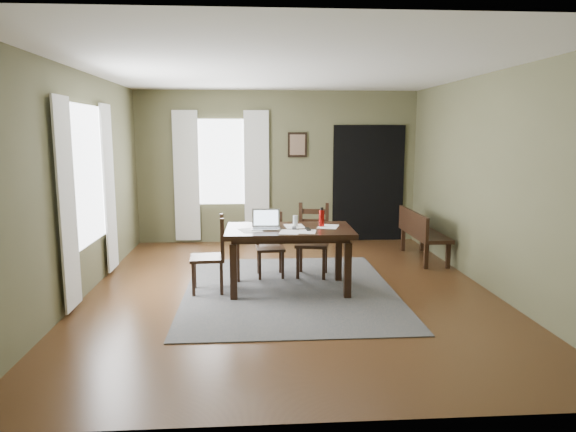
{
  "coord_description": "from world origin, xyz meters",
  "views": [
    {
      "loc": [
        -0.45,
        -6.21,
        1.96
      ],
      "look_at": [
        0.0,
        0.3,
        0.9
      ],
      "focal_mm": 32.0,
      "sensor_mm": 36.0,
      "label": 1
    }
  ],
  "objects": [
    {
      "name": "paper_d",
      "position": [
        0.49,
        0.08,
        0.79
      ],
      "size": [
        0.32,
        0.37,
        0.0
      ],
      "primitive_type": "cube",
      "rotation": [
        0.0,
        0.0,
        -0.3
      ],
      "color": "white",
      "rests_on": "dining_table"
    },
    {
      "name": "doorway_back",
      "position": [
        1.65,
        2.97,
        1.05
      ],
      "size": [
        1.3,
        0.03,
        2.1
      ],
      "color": "black",
      "rests_on": "ground"
    },
    {
      "name": "water_bottle",
      "position": [
        0.41,
        0.1,
        0.9
      ],
      "size": [
        0.07,
        0.07,
        0.24
      ],
      "rotation": [
        0.0,
        0.0,
        -0.05
      ],
      "color": "#9F0F0C",
      "rests_on": "dining_table"
    },
    {
      "name": "room_shell",
      "position": [
        0.0,
        0.0,
        1.8
      ],
      "size": [
        5.02,
        6.02,
        2.71
      ],
      "color": "brown",
      "rests_on": "ground"
    },
    {
      "name": "dining_table",
      "position": [
        -0.0,
        0.02,
        0.7
      ],
      "size": [
        1.58,
        0.96,
        0.78
      ],
      "rotation": [
        0.0,
        0.0,
        -0.02
      ],
      "color": "black",
      "rests_on": "rug"
    },
    {
      "name": "rug",
      "position": [
        0.0,
        0.0,
        0.01
      ],
      "size": [
        2.6,
        3.2,
        0.01
      ],
      "color": "#464646",
      "rests_on": "ground"
    },
    {
      "name": "tv_remote",
      "position": [
        0.22,
        -0.11,
        0.8
      ],
      "size": [
        0.06,
        0.18,
        0.02
      ],
      "primitive_type": "cube",
      "rotation": [
        0.0,
        0.0,
        0.06
      ],
      "color": "black",
      "rests_on": "dining_table"
    },
    {
      "name": "chair_end",
      "position": [
        -0.97,
        -0.0,
        0.47
      ],
      "size": [
        0.44,
        0.44,
        0.95
      ],
      "rotation": [
        0.0,
        0.0,
        -1.5
      ],
      "color": "black",
      "rests_on": "rug"
    },
    {
      "name": "bench",
      "position": [
        2.15,
        1.48,
        0.46
      ],
      "size": [
        0.43,
        1.35,
        0.76
      ],
      "rotation": [
        0.0,
        0.0,
        1.57
      ],
      "color": "black",
      "rests_on": "ground"
    },
    {
      "name": "paper_a",
      "position": [
        -0.49,
        -0.1,
        0.79
      ],
      "size": [
        0.32,
        0.36,
        0.0
      ],
      "primitive_type": "cube",
      "rotation": [
        0.0,
        0.0,
        0.32
      ],
      "color": "white",
      "rests_on": "dining_table"
    },
    {
      "name": "chair_back_left",
      "position": [
        -0.22,
        0.67,
        0.43
      ],
      "size": [
        0.4,
        0.4,
        0.87
      ],
      "rotation": [
        0.0,
        0.0,
        0.05
      ],
      "color": "black",
      "rests_on": "rug"
    },
    {
      "name": "curtain_back_right",
      "position": [
        -0.38,
        2.94,
        1.2
      ],
      "size": [
        0.44,
        0.03,
        2.3
      ],
      "color": "silver",
      "rests_on": "ground"
    },
    {
      "name": "curtain_left_near",
      "position": [
        -2.44,
        -0.62,
        1.2
      ],
      "size": [
        0.03,
        0.48,
        2.3
      ],
      "color": "silver",
      "rests_on": "ground"
    },
    {
      "name": "drinking_glass",
      "position": [
        0.08,
        0.16,
        0.86
      ],
      "size": [
        0.07,
        0.07,
        0.13
      ],
      "primitive_type": "cylinder",
      "rotation": [
        0.0,
        0.0,
        -0.09
      ],
      "color": "silver",
      "rests_on": "dining_table"
    },
    {
      "name": "curtain_back_left",
      "position": [
        -1.62,
        2.94,
        1.2
      ],
      "size": [
        0.44,
        0.03,
        2.3
      ],
      "color": "silver",
      "rests_on": "ground"
    },
    {
      "name": "window_back",
      "position": [
        -1.0,
        2.97,
        1.45
      ],
      "size": [
        1.0,
        0.01,
        1.5
      ],
      "color": "white",
      "rests_on": "ground"
    },
    {
      "name": "paper_c",
      "position": [
        0.07,
        0.13,
        0.79
      ],
      "size": [
        0.26,
        0.33,
        0.0
      ],
      "primitive_type": "cube",
      "rotation": [
        0.0,
        0.0,
        0.09
      ],
      "color": "white",
      "rests_on": "dining_table"
    },
    {
      "name": "computer_mouse",
      "position": [
        0.05,
        -0.06,
        0.81
      ],
      "size": [
        0.06,
        0.09,
        0.03
      ],
      "primitive_type": "cube",
      "rotation": [
        0.0,
        0.0,
        -0.05
      ],
      "color": "#3F3F42",
      "rests_on": "dining_table"
    },
    {
      "name": "framed_picture",
      "position": [
        0.35,
        2.97,
        1.75
      ],
      "size": [
        0.34,
        0.03,
        0.44
      ],
      "color": "black",
      "rests_on": "ground"
    },
    {
      "name": "paper_b",
      "position": [
        0.19,
        -0.23,
        0.79
      ],
      "size": [
        0.25,
        0.3,
        0.0
      ],
      "primitive_type": "cube",
      "rotation": [
        0.0,
        0.0,
        -0.19
      ],
      "color": "white",
      "rests_on": "dining_table"
    },
    {
      "name": "chair_back_right",
      "position": [
        0.37,
        0.66,
        0.49
      ],
      "size": [
        0.52,
        0.52,
        0.99
      ],
      "rotation": [
        0.0,
        0.0,
        -0.21
      ],
      "color": "black",
      "rests_on": "rug"
    },
    {
      "name": "paper_e",
      "position": [
        -0.02,
        -0.24,
        0.79
      ],
      "size": [
        0.29,
        0.34,
        0.0
      ],
      "primitive_type": "cube",
      "rotation": [
        0.0,
        0.0,
        -0.19
      ],
      "color": "white",
      "rests_on": "dining_table"
    },
    {
      "name": "window_left",
      "position": [
        -2.47,
        0.2,
        1.45
      ],
      "size": [
        0.01,
        1.3,
        1.7
      ],
      "color": "white",
      "rests_on": "ground"
    },
    {
      "name": "ground",
      "position": [
        0.0,
        0.0,
        -0.01
      ],
      "size": [
        5.0,
        6.0,
        0.01
      ],
      "color": "#492C16"
    },
    {
      "name": "laptop",
      "position": [
        -0.29,
        0.02,
        0.85
      ],
      "size": [
        0.35,
        0.28,
        0.24
      ],
      "rotation": [
        0.0,
        0.0,
        -0.03
      ],
      "color": "#B7B7BC",
      "rests_on": "dining_table"
    },
    {
      "name": "curtain_left_far",
      "position": [
        -2.44,
        1.02,
        1.2
      ],
      "size": [
        0.03,
        0.48,
        2.3
      ],
      "color": "silver",
      "rests_on": "ground"
    }
  ]
}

